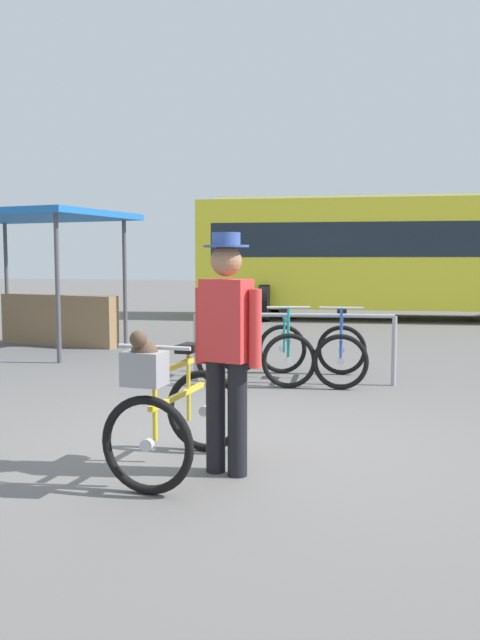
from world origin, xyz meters
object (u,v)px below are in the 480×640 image
Objects in this scene: person_with_featured_bike at (226,343)px; market_stall at (42,267)px; featured_bicycle at (171,409)px; racked_bike_blue at (341,353)px; racked_bike_teal at (285,352)px; racked_bike_black at (231,351)px; bus_distant at (397,251)px.

person_with_featured_bike is 7.45m from market_stall.
featured_bicycle is 0.36× the size of market_stall.
racked_bike_blue is 3.85m from person_with_featured_bike.
person_with_featured_bike is 0.50× the size of market_stall.
racked_bike_teal is at bearing 92.25° from person_with_featured_bike.
racked_bike_teal and racked_bike_blue have the same top height.
racked_bike_teal is 0.70m from racked_bike_blue.
racked_bike_black is 3.77m from person_with_featured_bike.
featured_bicycle is 7.38m from market_stall.
bus_distant reaches higher than market_stall.
market_stall is at bearing 126.17° from featured_bicycle.
racked_bike_black is at bearing 97.20° from featured_bicycle.
market_stall is (-4.55, 2.08, 1.03)m from racked_bike_teal.
bus_distant reaches higher than person_with_featured_bike.
market_stall is at bearing -130.35° from bus_distant.
featured_bicycle is at bearing -97.38° from bus_distant.
market_stall is at bearing 129.08° from person_with_featured_bike.
market_stall reaches higher than person_with_featured_bike.
featured_bicycle reaches higher than racked_bike_black.
person_with_featured_bike is at bearing 20.84° from featured_bicycle.
racked_bike_teal is 0.12× the size of bus_distant.
featured_bicycle is (-0.92, -3.90, 0.12)m from racked_bike_blue.
racked_bike_blue is 0.33× the size of market_stall.
featured_bicycle is 0.12× the size of bus_distant.
racked_bike_teal is 0.35× the size of market_stall.
racked_bike_black is 0.33× the size of market_stall.
racked_bike_black and racked_bike_blue have the same top height.
bus_distant reaches higher than racked_bike_black.
person_with_featured_bike is (0.84, -3.63, 0.58)m from racked_bike_black.
bus_distant is 9.28m from market_stall.
racked_bike_teal is at bearing 86.69° from featured_bicycle.
person_with_featured_bike is (0.14, -3.69, 0.58)m from racked_bike_teal.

